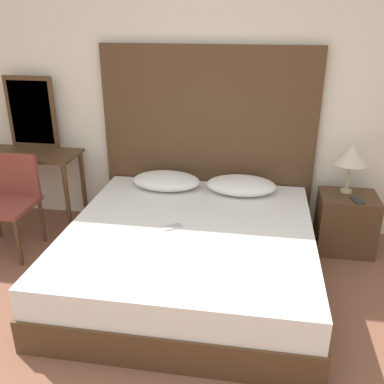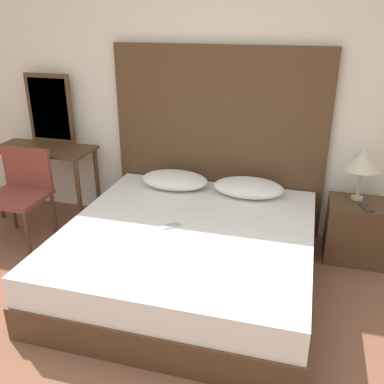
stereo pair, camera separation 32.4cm
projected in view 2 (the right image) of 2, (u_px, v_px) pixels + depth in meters
wall_back at (226, 88)px, 3.86m from camera, size 10.00×0.06×2.70m
bed at (189, 254)px, 3.35m from camera, size 1.89×1.96×0.47m
headboard at (218, 142)px, 4.00m from camera, size 1.98×0.05×1.73m
pillow_left at (175, 180)px, 3.96m from camera, size 0.62×0.40×0.15m
pillow_right at (248, 187)px, 3.79m from camera, size 0.62×0.40×0.15m
phone_on_bed at (171, 226)px, 3.26m from camera, size 0.16×0.15×0.01m
nightstand at (355, 230)px, 3.65m from camera, size 0.49×0.40×0.52m
table_lamp at (363, 160)px, 3.49m from camera, size 0.29×0.29×0.44m
phone_on_nightstand at (367, 208)px, 3.45m from camera, size 0.11×0.16×0.01m
vanity_desk at (45, 160)px, 4.29m from camera, size 1.00×0.46×0.74m
vanity_mirror at (50, 109)px, 4.28m from camera, size 0.49×0.03×0.69m
chair at (21, 189)px, 3.90m from camera, size 0.51×0.48×0.84m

